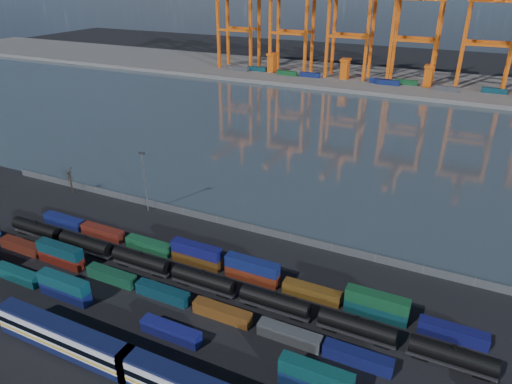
% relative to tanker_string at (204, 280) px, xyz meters
% --- Properties ---
extents(ground, '(700.00, 700.00, 0.00)m').
position_rel_tanker_string_xyz_m(ground, '(-0.82, -3.85, -2.15)').
color(ground, black).
rests_on(ground, ground).
extents(harbor_water, '(700.00, 700.00, 0.00)m').
position_rel_tanker_string_xyz_m(harbor_water, '(-0.82, 101.15, -2.14)').
color(harbor_water, '#324049').
rests_on(harbor_water, ground).
extents(far_quay, '(700.00, 70.00, 2.00)m').
position_rel_tanker_string_xyz_m(far_quay, '(-0.82, 206.15, -1.15)').
color(far_quay, '#514F4C').
rests_on(far_quay, ground).
extents(container_row_south, '(139.10, 2.33, 4.96)m').
position_rel_tanker_string_xyz_m(container_row_south, '(-5.66, -14.02, -0.23)').
color(container_row_south, '#474B4D').
rests_on(container_row_south, ground).
extents(container_row_mid, '(141.79, 2.32, 4.94)m').
position_rel_tanker_string_xyz_m(container_row_mid, '(-13.10, -5.96, -0.69)').
color(container_row_mid, '#47494C').
rests_on(container_row_mid, ground).
extents(container_row_north, '(127.84, 2.36, 5.02)m').
position_rel_tanker_string_xyz_m(container_row_north, '(9.30, 6.68, -0.26)').
color(container_row_north, navy).
rests_on(container_row_north, ground).
extents(tanker_string, '(106.92, 2.99, 4.28)m').
position_rel_tanker_string_xyz_m(tanker_string, '(0.00, 0.00, 0.00)').
color(tanker_string, black).
rests_on(tanker_string, ground).
extents(waterfront_fence, '(160.12, 0.12, 2.20)m').
position_rel_tanker_string_xyz_m(waterfront_fence, '(-0.82, 24.15, -1.14)').
color(waterfront_fence, '#595B5E').
rests_on(waterfront_fence, ground).
extents(bare_tree, '(2.08, 2.16, 8.11)m').
position_rel_tanker_string_xyz_m(bare_tree, '(-56.76, 21.16, 1.90)').
color(bare_tree, black).
rests_on(bare_tree, ground).
extents(yard_light_mast, '(1.60, 0.40, 16.60)m').
position_rel_tanker_string_xyz_m(yard_light_mast, '(-30.82, 22.15, 7.15)').
color(yard_light_mast, slate).
rests_on(yard_light_mast, ground).
extents(gantry_cranes, '(200.14, 48.26, 65.35)m').
position_rel_tanker_string_xyz_m(gantry_cranes, '(-8.32, 199.42, 37.92)').
color(gantry_cranes, '#EE5D10').
rests_on(gantry_cranes, ground).
extents(quay_containers, '(172.58, 10.99, 2.60)m').
position_rel_tanker_string_xyz_m(quay_containers, '(-11.82, 191.61, 1.15)').
color(quay_containers, navy).
rests_on(quay_containers, far_quay).
extents(straddle_carriers, '(140.00, 7.00, 11.10)m').
position_rel_tanker_string_xyz_m(straddle_carriers, '(-3.32, 196.15, 5.67)').
color(straddle_carriers, '#EE5D10').
rests_on(straddle_carriers, far_quay).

